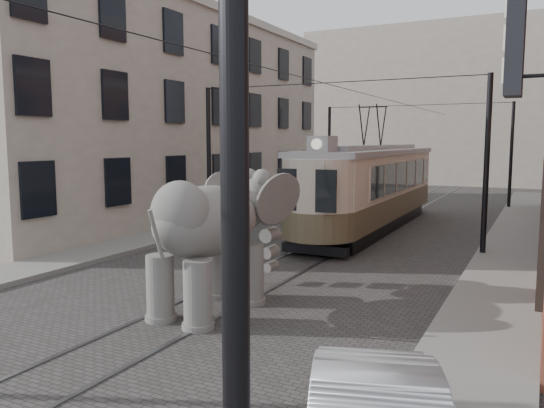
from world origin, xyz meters
The scene contains 9 objects.
ground centered at (0.00, 0.00, 0.00)m, with size 120.00×120.00×0.00m, color #3E3B39.
tram_rails centered at (0.00, 0.00, 0.01)m, with size 1.54×80.00×0.02m, color slate, non-canonical shape.
sidewalk_right centered at (6.00, 0.00, 0.07)m, with size 2.00×60.00×0.15m, color slate.
sidewalk_left centered at (-6.50, 0.00, 0.07)m, with size 2.00×60.00×0.15m, color slate.
stucco_building centered at (-11.00, 10.00, 5.00)m, with size 7.00×24.00×10.00m, color gray.
distant_block centered at (0.00, 40.00, 7.00)m, with size 28.00×10.00×14.00m, color gray.
catenary centered at (-0.20, 5.00, 3.00)m, with size 11.00×30.20×6.00m, color black, non-canonical shape.
tram centered at (0.19, 9.96, 2.66)m, with size 2.77×13.43×5.33m, color #C0B09B, non-canonical shape.
elephant centered at (0.28, -2.97, 1.58)m, with size 2.85×5.18×3.17m, color #615E5A, non-canonical shape.
Camera 1 is at (6.89, -12.84, 3.83)m, focal length 35.55 mm.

